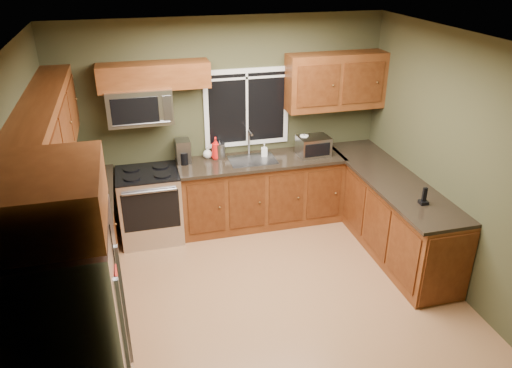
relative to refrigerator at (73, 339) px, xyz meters
name	(u,v)px	position (x,y,z in m)	size (l,w,h in m)	color
floor	(260,292)	(1.74, 1.30, -0.90)	(4.20, 4.20, 0.00)	#946641
ceiling	(261,40)	(1.74, 1.30, 1.80)	(4.20, 4.20, 0.00)	white
back_wall	(224,124)	(1.74, 3.10, 0.45)	(4.20, 4.20, 0.00)	#3A3B24
front_wall	(330,292)	(1.74, -0.50, 0.45)	(4.20, 4.20, 0.00)	#3A3B24
left_wall	(32,207)	(-0.36, 1.30, 0.45)	(3.60, 3.60, 0.00)	#3A3B24
right_wall	(448,160)	(3.84, 1.30, 0.45)	(3.60, 3.60, 0.00)	#3A3B24
window	(247,108)	(2.04, 3.08, 0.65)	(1.12, 0.03, 1.02)	white
base_cabinets_left	(85,257)	(-0.06, 1.78, -0.45)	(0.60, 2.65, 0.90)	#643014
countertop_left	(81,219)	(-0.04, 1.78, 0.02)	(0.65, 2.65, 0.04)	black
base_cabinets_back	(261,192)	(2.15, 2.80, -0.45)	(2.17, 0.60, 0.90)	#643014
countertop_back	(261,161)	(2.15, 2.78, 0.02)	(2.17, 0.65, 0.04)	black
base_cabinets_peninsula	(389,213)	(3.54, 1.84, -0.45)	(0.60, 2.52, 0.90)	#643014
countertop_peninsula	(391,179)	(3.51, 1.85, 0.02)	(0.65, 2.50, 0.04)	black
upper_cabinets_left	(47,133)	(-0.20, 1.78, 0.96)	(0.33, 2.65, 0.72)	#643014
upper_cabinets_back_left	(154,76)	(0.89, 2.94, 1.17)	(1.30, 0.33, 0.30)	#643014
upper_cabinets_back_right	(336,81)	(3.19, 2.94, 0.96)	(1.30, 0.33, 0.72)	#643014
upper_cabinet_over_fridge	(43,199)	(0.00, 0.00, 1.13)	(0.72, 0.90, 0.38)	#643014
refrigerator	(73,339)	(0.00, 0.00, 0.00)	(0.74, 0.90, 1.80)	#B7B7BC
range	(150,205)	(0.69, 2.77, -0.43)	(0.76, 0.69, 0.94)	#B7B7BC
microwave	(140,106)	(0.69, 2.91, 0.83)	(0.76, 0.41, 0.42)	#B7B7BC
sink	(252,159)	(2.04, 2.79, 0.05)	(0.60, 0.42, 0.36)	slate
toaster_oven	(313,146)	(2.86, 2.75, 0.17)	(0.42, 0.33, 0.25)	#B7B7BC
coffee_maker	(183,152)	(1.17, 2.94, 0.18)	(0.18, 0.24, 0.30)	slate
kettle	(220,150)	(1.64, 2.95, 0.15)	(0.18, 0.18, 0.25)	#B7B7BC
paper_towel_roll	(304,145)	(2.74, 2.81, 0.17)	(0.14, 0.14, 0.29)	white
soap_bottle_a	(216,148)	(1.59, 2.94, 0.19)	(0.11, 0.11, 0.29)	red
soap_bottle_b	(264,150)	(2.22, 2.87, 0.13)	(0.08, 0.08, 0.17)	white
soap_bottle_c	(208,152)	(1.49, 3.00, 0.12)	(0.12, 0.12, 0.15)	white
cordless_phone	(424,199)	(3.51, 1.14, 0.10)	(0.09, 0.09, 0.19)	black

